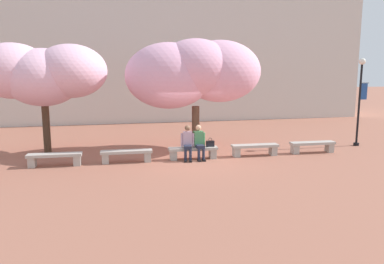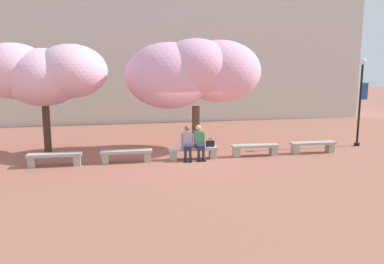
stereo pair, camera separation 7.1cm
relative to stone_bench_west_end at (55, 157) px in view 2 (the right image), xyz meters
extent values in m
plane|color=#9E604C|center=(4.95, 0.00, -0.30)|extent=(100.00, 100.00, 0.00)
cube|color=beige|center=(4.95, 11.93, 4.37)|extent=(28.00, 4.00, 9.34)
cube|color=#ADA89E|center=(0.00, 0.00, 0.10)|extent=(1.86, 0.49, 0.10)
cube|color=#ADA89E|center=(-0.75, 0.03, -0.13)|extent=(0.25, 0.35, 0.35)
cube|color=#ADA89E|center=(0.75, -0.03, -0.13)|extent=(0.25, 0.35, 0.35)
cube|color=#ADA89E|center=(2.47, 0.00, 0.10)|extent=(1.86, 0.49, 0.10)
cube|color=#ADA89E|center=(1.72, 0.03, -0.13)|extent=(0.25, 0.35, 0.35)
cube|color=#ADA89E|center=(3.23, -0.03, -0.13)|extent=(0.25, 0.35, 0.35)
cube|color=#ADA89E|center=(4.95, 0.00, 0.10)|extent=(1.86, 0.49, 0.10)
cube|color=#ADA89E|center=(4.19, 0.03, -0.13)|extent=(0.25, 0.35, 0.35)
cube|color=#ADA89E|center=(5.70, -0.03, -0.13)|extent=(0.25, 0.35, 0.35)
cube|color=#ADA89E|center=(7.42, 0.00, 0.10)|extent=(1.86, 0.49, 0.10)
cube|color=#ADA89E|center=(6.67, 0.03, -0.13)|extent=(0.25, 0.35, 0.35)
cube|color=#ADA89E|center=(8.17, -0.03, -0.13)|extent=(0.25, 0.35, 0.35)
cube|color=#ADA89E|center=(9.90, 0.00, 0.10)|extent=(1.86, 0.49, 0.10)
cube|color=#ADA89E|center=(9.14, 0.03, -0.13)|extent=(0.25, 0.35, 0.35)
cube|color=#ADA89E|center=(10.65, -0.03, -0.13)|extent=(0.25, 0.35, 0.35)
cube|color=black|center=(4.58, -0.40, -0.27)|extent=(0.13, 0.23, 0.06)
cylinder|color=#23283D|center=(4.59, -0.34, -0.06)|extent=(0.10, 0.10, 0.42)
cube|color=black|center=(4.75, -0.43, -0.27)|extent=(0.13, 0.23, 0.06)
cylinder|color=#23283D|center=(4.76, -0.37, -0.06)|extent=(0.10, 0.10, 0.42)
cube|color=#23283D|center=(4.70, -0.18, 0.21)|extent=(0.34, 0.44, 0.12)
cube|color=#B293A8|center=(4.74, 0.04, 0.48)|extent=(0.37, 0.27, 0.54)
sphere|color=brown|center=(4.74, 0.04, 0.88)|extent=(0.21, 0.21, 0.21)
cylinder|color=#B293A8|center=(4.53, 0.05, 0.44)|extent=(0.09, 0.09, 0.50)
cylinder|color=#B293A8|center=(4.94, -0.01, 0.44)|extent=(0.09, 0.09, 0.50)
cube|color=black|center=(5.08, -0.42, -0.27)|extent=(0.11, 0.22, 0.06)
cylinder|color=#23283D|center=(5.08, -0.36, -0.06)|extent=(0.10, 0.10, 0.42)
cube|color=black|center=(5.26, -0.42, -0.27)|extent=(0.11, 0.22, 0.06)
cylinder|color=#23283D|center=(5.26, -0.36, -0.06)|extent=(0.10, 0.10, 0.42)
cube|color=#23283D|center=(5.17, -0.18, 0.21)|extent=(0.29, 0.41, 0.12)
cube|color=#428451|center=(5.16, 0.04, 0.48)|extent=(0.35, 0.23, 0.54)
sphere|color=tan|center=(5.16, 0.04, 0.88)|extent=(0.21, 0.21, 0.21)
cylinder|color=#428451|center=(4.95, 0.01, 0.44)|extent=(0.09, 0.09, 0.50)
cylinder|color=#428451|center=(5.37, 0.03, 0.44)|extent=(0.09, 0.09, 0.50)
cube|color=black|center=(5.61, -0.01, 0.26)|extent=(0.30, 0.14, 0.22)
cube|color=black|center=(5.61, -0.01, 0.35)|extent=(0.30, 0.15, 0.04)
torus|color=black|center=(5.61, -0.01, 0.42)|extent=(0.14, 0.02, 0.14)
cylinder|color=#513828|center=(5.39, 1.54, 0.62)|extent=(0.31, 0.31, 1.84)
ellipsoid|color=#EAA8C6|center=(5.39, 1.54, 3.10)|extent=(3.10, 3.07, 2.33)
ellipsoid|color=#EAA8C6|center=(4.32, 1.71, 2.78)|extent=(3.54, 3.29, 2.66)
ellipsoid|color=#EAA8C6|center=(6.47, 1.74, 2.96)|extent=(3.41, 3.25, 2.56)
cylinder|color=#473323|center=(-0.59, 2.34, 0.65)|extent=(0.29, 0.29, 1.90)
ellipsoid|color=#EFB7D1|center=(-0.59, 2.34, 2.72)|extent=(3.02, 3.21, 2.27)
ellipsoid|color=#EFB7D1|center=(-1.67, 2.27, 2.98)|extent=(2.85, 2.54, 2.14)
ellipsoid|color=#EFB7D1|center=(0.49, 2.16, 2.97)|extent=(2.82, 2.87, 2.11)
cylinder|color=black|center=(12.57, 0.92, -0.24)|extent=(0.24, 0.24, 0.12)
cylinder|color=black|center=(12.57, 0.92, 1.46)|extent=(0.09, 0.09, 3.54)
sphere|color=white|center=(12.57, 0.92, 3.37)|extent=(0.28, 0.28, 0.28)
cylinder|color=black|center=(12.77, 0.92, 2.45)|extent=(0.40, 0.02, 0.02)
cube|color=#234C93|center=(12.77, 0.92, 2.08)|extent=(0.30, 0.02, 0.70)
camera|label=1|loc=(1.97, -13.43, 3.04)|focal=35.00mm
camera|label=2|loc=(2.04, -13.45, 3.04)|focal=35.00mm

